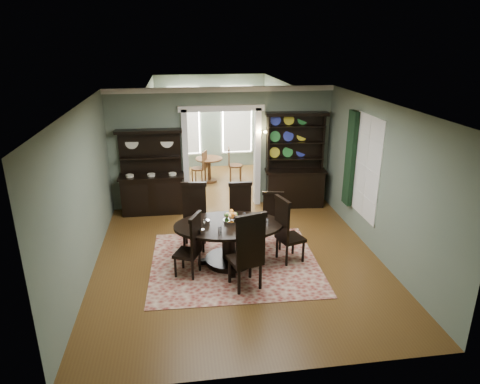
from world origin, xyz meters
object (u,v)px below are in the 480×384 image
(dining_table, at_px, (229,236))
(welsh_dresser, at_px, (295,173))
(sideboard, at_px, (152,184))
(parlor_table, at_px, (209,166))

(dining_table, height_order, welsh_dresser, welsh_dresser)
(sideboard, distance_m, welsh_dresser, 3.58)
(dining_table, relative_size, welsh_dresser, 0.89)
(dining_table, distance_m, welsh_dresser, 3.45)
(dining_table, height_order, parlor_table, dining_table)
(parlor_table, bearing_deg, dining_table, -89.95)
(parlor_table, bearing_deg, welsh_dresser, -46.87)
(sideboard, relative_size, parlor_table, 2.60)
(welsh_dresser, distance_m, parlor_table, 2.99)
(dining_table, xyz_separation_m, parlor_table, (-0.00, 4.94, -0.09))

